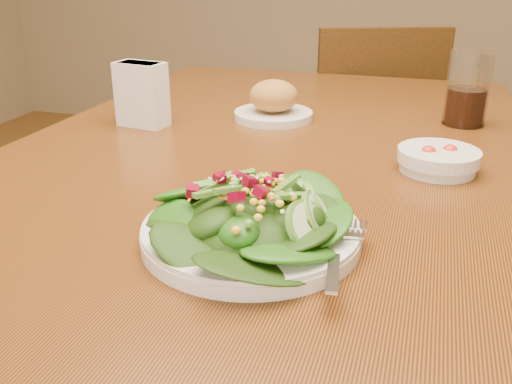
# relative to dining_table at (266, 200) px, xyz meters

# --- Properties ---
(dining_table) EXTENTS (0.90, 1.40, 0.75)m
(dining_table) POSITION_rel_dining_table_xyz_m (0.00, 0.00, 0.00)
(dining_table) COLOR brown
(dining_table) RESTS_ON ground_plane
(chair_far) EXTENTS (0.52, 0.52, 0.87)m
(chair_far) POSITION_rel_dining_table_xyz_m (0.08, 0.88, -0.19)
(chair_far) COLOR #472B0C
(chair_far) RESTS_ON ground_plane
(salad_plate) EXTENTS (0.26, 0.26, 0.08)m
(salad_plate) POSITION_rel_dining_table_xyz_m (0.09, -0.34, 0.13)
(salad_plate) COLOR silver
(salad_plate) RESTS_ON dining_table
(bread_plate) EXTENTS (0.16, 0.16, 0.08)m
(bread_plate) POSITION_rel_dining_table_xyz_m (-0.04, 0.19, 0.13)
(bread_plate) COLOR silver
(bread_plate) RESTS_ON dining_table
(tomato_bowl) EXTENTS (0.13, 0.13, 0.04)m
(tomato_bowl) POSITION_rel_dining_table_xyz_m (0.29, -0.03, 0.12)
(tomato_bowl) COLOR silver
(tomato_bowl) RESTS_ON dining_table
(drinking_glass) EXTENTS (0.08, 0.08, 0.14)m
(drinking_glass) POSITION_rel_dining_table_xyz_m (0.33, 0.26, 0.16)
(drinking_glass) COLOR silver
(drinking_glass) RESTS_ON dining_table
(napkin_holder) EXTENTS (0.10, 0.07, 0.12)m
(napkin_holder) POSITION_rel_dining_table_xyz_m (-0.27, 0.07, 0.17)
(napkin_holder) COLOR white
(napkin_holder) RESTS_ON dining_table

